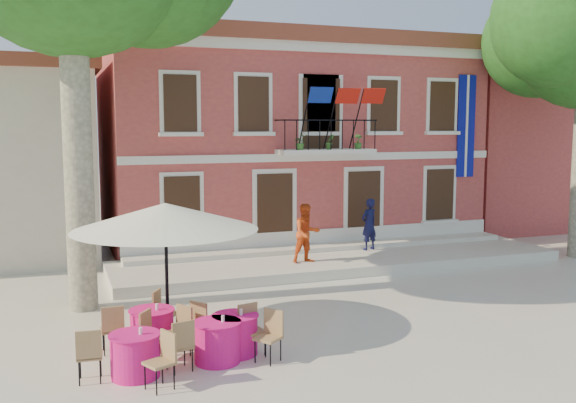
{
  "coord_description": "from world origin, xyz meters",
  "views": [
    {
      "loc": [
        -6.25,
        -13.43,
        4.36
      ],
      "look_at": [
        -0.05,
        3.5,
        2.19
      ],
      "focal_mm": 40.0,
      "sensor_mm": 36.0,
      "label": 1
    }
  ],
  "objects_px": {
    "cafe_table_3": "(235,333)",
    "cafe_table_1": "(217,340)",
    "pedestrian_navy": "(369,224)",
    "cafe_table_2": "(135,353)",
    "patio_umbrella": "(165,217)",
    "cafe_table_0": "(152,326)",
    "pedestrian_orange": "(307,233)"
  },
  "relations": [
    {
      "from": "cafe_table_0",
      "to": "pedestrian_orange",
      "type": "bearing_deg",
      "value": 43.46
    },
    {
      "from": "cafe_table_0",
      "to": "cafe_table_2",
      "type": "relative_size",
      "value": 1.0
    },
    {
      "from": "pedestrian_orange",
      "to": "cafe_table_0",
      "type": "relative_size",
      "value": 0.93
    },
    {
      "from": "cafe_table_1",
      "to": "cafe_table_3",
      "type": "distance_m",
      "value": 0.52
    },
    {
      "from": "pedestrian_orange",
      "to": "cafe_table_3",
      "type": "bearing_deg",
      "value": -128.26
    },
    {
      "from": "patio_umbrella",
      "to": "cafe_table_0",
      "type": "distance_m",
      "value": 2.18
    },
    {
      "from": "cafe_table_3",
      "to": "cafe_table_2",
      "type": "bearing_deg",
      "value": -165.95
    },
    {
      "from": "patio_umbrella",
      "to": "cafe_table_0",
      "type": "bearing_deg",
      "value": -127.02
    },
    {
      "from": "cafe_table_0",
      "to": "cafe_table_2",
      "type": "bearing_deg",
      "value": -109.49
    },
    {
      "from": "pedestrian_navy",
      "to": "cafe_table_2",
      "type": "height_order",
      "value": "pedestrian_navy"
    },
    {
      "from": "pedestrian_navy",
      "to": "cafe_table_3",
      "type": "bearing_deg",
      "value": 29.19
    },
    {
      "from": "cafe_table_3",
      "to": "pedestrian_navy",
      "type": "bearing_deg",
      "value": 47.35
    },
    {
      "from": "cafe_table_3",
      "to": "cafe_table_1",
      "type": "bearing_deg",
      "value": -145.51
    },
    {
      "from": "cafe_table_0",
      "to": "cafe_table_3",
      "type": "relative_size",
      "value": 1.05
    },
    {
      "from": "cafe_table_0",
      "to": "pedestrian_navy",
      "type": "bearing_deg",
      "value": 37.66
    },
    {
      "from": "pedestrian_orange",
      "to": "cafe_table_2",
      "type": "xyz_separation_m",
      "value": [
        -5.74,
        -6.36,
        -0.75
      ]
    },
    {
      "from": "patio_umbrella",
      "to": "cafe_table_2",
      "type": "distance_m",
      "value": 2.96
    },
    {
      "from": "pedestrian_orange",
      "to": "cafe_table_3",
      "type": "distance_m",
      "value": 7.04
    },
    {
      "from": "pedestrian_orange",
      "to": "cafe_table_0",
      "type": "distance_m",
      "value": 7.27
    },
    {
      "from": "cafe_table_0",
      "to": "cafe_table_3",
      "type": "xyz_separation_m",
      "value": [
        1.44,
        -0.9,
        -0.01
      ]
    },
    {
      "from": "pedestrian_navy",
      "to": "cafe_table_3",
      "type": "xyz_separation_m",
      "value": [
        -6.43,
        -6.98,
        -0.72
      ]
    },
    {
      "from": "pedestrian_orange",
      "to": "cafe_table_0",
      "type": "xyz_separation_m",
      "value": [
        -5.25,
        -4.98,
        -0.75
      ]
    },
    {
      "from": "cafe_table_2",
      "to": "cafe_table_0",
      "type": "bearing_deg",
      "value": 70.51
    },
    {
      "from": "pedestrian_navy",
      "to": "patio_umbrella",
      "type": "bearing_deg",
      "value": 18.43
    },
    {
      "from": "patio_umbrella",
      "to": "cafe_table_2",
      "type": "bearing_deg",
      "value": -114.88
    },
    {
      "from": "cafe_table_0",
      "to": "cafe_table_3",
      "type": "bearing_deg",
      "value": -32.04
    },
    {
      "from": "cafe_table_0",
      "to": "cafe_table_3",
      "type": "distance_m",
      "value": 1.7
    },
    {
      "from": "cafe_table_0",
      "to": "cafe_table_2",
      "type": "xyz_separation_m",
      "value": [
        -0.49,
        -1.39,
        0.0
      ]
    },
    {
      "from": "pedestrian_navy",
      "to": "pedestrian_orange",
      "type": "height_order",
      "value": "pedestrian_orange"
    },
    {
      "from": "cafe_table_0",
      "to": "cafe_table_1",
      "type": "bearing_deg",
      "value": -49.66
    },
    {
      "from": "cafe_table_0",
      "to": "cafe_table_2",
      "type": "height_order",
      "value": "same"
    },
    {
      "from": "patio_umbrella",
      "to": "pedestrian_orange",
      "type": "bearing_deg",
      "value": 42.52
    }
  ]
}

